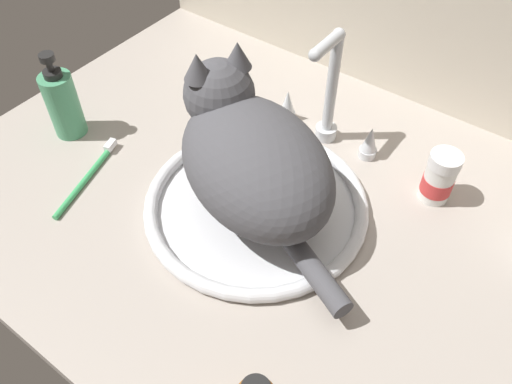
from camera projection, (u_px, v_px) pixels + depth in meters
countertop at (255, 201)px, 88.14cm from camera, size 105.12×78.91×3.00cm
backsplash_wall at (385, 4)px, 96.23cm from camera, size 105.12×2.40×40.25cm
sink_basin at (256, 204)px, 84.43cm from camera, size 36.63×36.63×2.26cm
faucet at (328, 102)px, 90.41cm from camera, size 20.73×10.08×22.49cm
cat at (249, 153)px, 78.43cm from camera, size 40.43×31.20×21.24cm
pill_bottle at (439, 178)px, 83.71cm from camera, size 5.19×5.19×9.42cm
soap_pump_bottle at (63, 103)px, 93.14cm from camera, size 5.81×5.81×16.83cm
toothbrush at (88, 176)px, 89.29cm from camera, size 6.50×18.47×1.70cm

